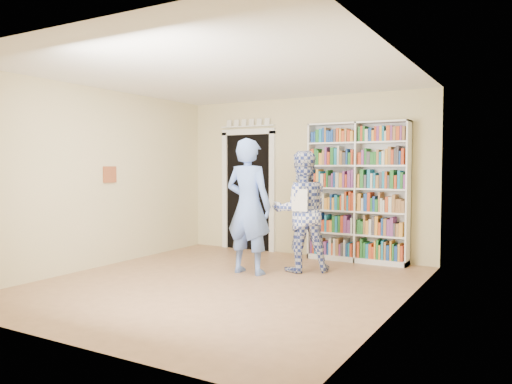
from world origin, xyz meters
TOP-DOWN VIEW (x-y plane):
  - floor at (0.00, 0.00)m, footprint 5.00×5.00m
  - ceiling at (0.00, 0.00)m, footprint 5.00×5.00m
  - wall_back at (0.00, 2.50)m, footprint 4.50×0.00m
  - wall_left at (-2.25, 0.00)m, footprint 0.00×5.00m
  - wall_right at (2.25, 0.00)m, footprint 0.00×5.00m
  - bookshelf at (1.01, 2.34)m, footprint 1.62×0.30m
  - doorway at (-1.10, 2.48)m, footprint 1.10×0.08m
  - wall_art at (-2.23, 0.20)m, footprint 0.03×0.25m
  - man_blue at (-0.05, 0.71)m, footprint 0.71×0.47m
  - man_plaid at (0.54, 1.23)m, footprint 1.08×1.04m
  - paper_sheet at (0.64, 0.96)m, footprint 0.22×0.05m

SIDE VIEW (x-z plane):
  - floor at x=0.00m, z-range 0.00..0.00m
  - man_plaid at x=0.54m, z-range 0.00..1.75m
  - man_blue at x=-0.05m, z-range 0.00..1.92m
  - paper_sheet at x=0.64m, z-range 0.90..1.21m
  - bookshelf at x=1.01m, z-range 0.01..2.23m
  - doorway at x=-1.10m, z-range -0.04..2.39m
  - wall_back at x=0.00m, z-range -0.90..3.60m
  - wall_left at x=-2.25m, z-range -1.15..3.85m
  - wall_right at x=2.25m, z-range -1.15..3.85m
  - wall_art at x=-2.23m, z-range 1.27..1.52m
  - ceiling at x=0.00m, z-range 2.70..2.70m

